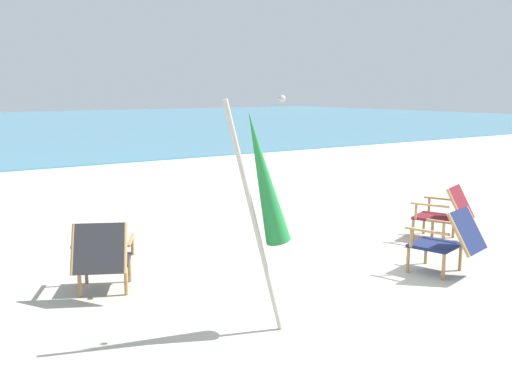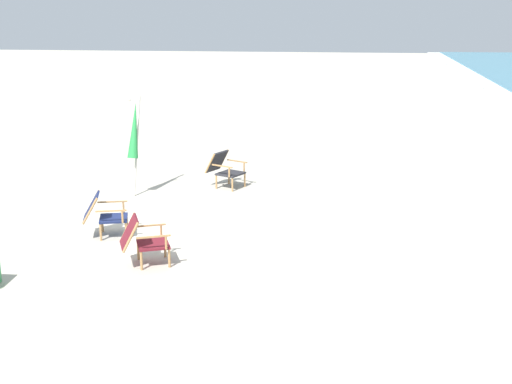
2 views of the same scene
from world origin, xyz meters
name	(u,v)px [view 2 (image 2 of 2)]	position (x,y,z in m)	size (l,w,h in m)	color
ground_plane	(149,223)	(0.00, 0.00, 0.00)	(80.00, 80.00, 0.00)	#B7AF9E
beach_chair_mid_center	(142,239)	(2.08, 0.43, 0.42)	(0.80, 0.90, 0.79)	maroon
beach_chair_front_right	(103,213)	(0.82, -0.59, 0.42)	(0.74, 0.88, 0.78)	#19234C
beach_chair_back_right	(224,168)	(-2.69, 1.03, 0.42)	(0.86, 0.94, 0.78)	#28282D
umbrella_furled_green	(134,131)	(-1.91, -0.73, 1.35)	(0.64, 0.29, 2.07)	#B7B2A8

